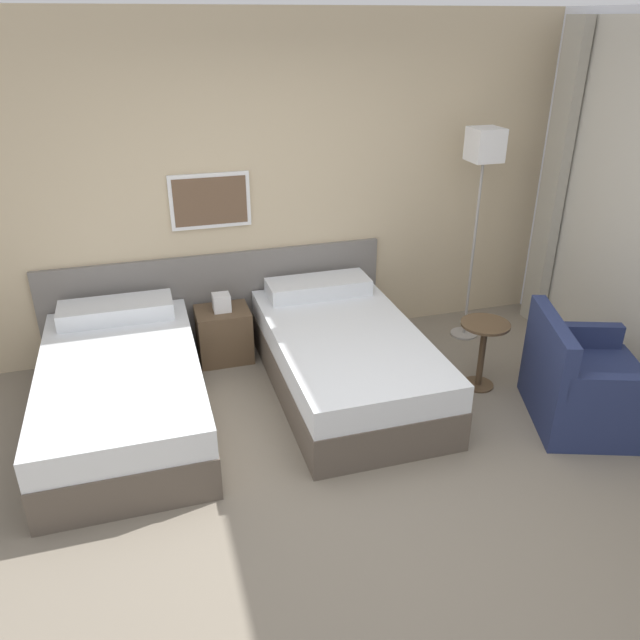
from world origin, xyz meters
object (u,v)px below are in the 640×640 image
floor_lamp (483,163)px  bed_near_door (123,391)px  nightstand (224,333)px  armchair (585,388)px  side_table (483,343)px  bed_near_window (345,358)px

floor_lamp → bed_near_door: bearing=-169.7°
nightstand → floor_lamp: 2.54m
bed_near_door → floor_lamp: (2.98, 0.54, 1.30)m
bed_near_door → armchair: armchair is taller
nightstand → side_table: size_ratio=1.07×
bed_near_door → nightstand: size_ratio=3.32×
bed_near_window → floor_lamp: bearing=22.1°
nightstand → floor_lamp: size_ratio=0.32×
bed_near_window → nightstand: (-0.82, 0.73, -0.03)m
floor_lamp → armchair: (0.15, -1.44, -1.30)m
floor_lamp → bed_near_window: bearing=-157.9°
bed_near_door → side_table: 2.68m
nightstand → side_table: bearing=-28.8°
armchair → bed_near_door: bearing=93.3°
side_table → armchair: 0.78m
floor_lamp → armchair: bearing=-84.2°
bed_near_window → armchair: bearing=-31.0°
bed_near_door → floor_lamp: size_ratio=1.06×
bed_near_door → armchair: (3.13, -0.89, 0.00)m
bed_near_door → nightstand: 1.10m
floor_lamp → side_table: 1.48m
bed_near_door → floor_lamp: 3.30m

